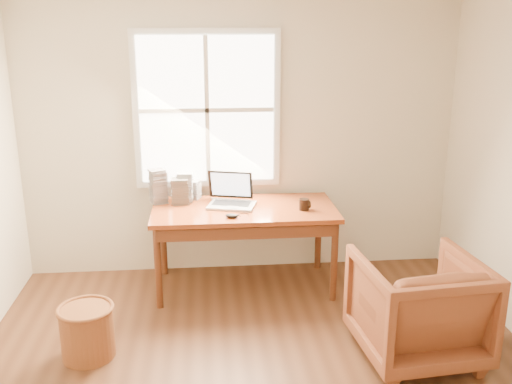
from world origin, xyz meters
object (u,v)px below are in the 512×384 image
desk (244,210)px  wicker_stool (87,332)px  armchair (417,307)px  laptop (232,190)px  cd_stack_a (185,188)px  coffee_mug (304,204)px

desk → wicker_stool: 1.67m
armchair → laptop: laptop is taller
desk → cd_stack_a: size_ratio=6.03×
cd_stack_a → wicker_stool: bearing=-118.6°
armchair → cd_stack_a: cd_stack_a is taller
laptop → coffee_mug: size_ratio=4.34×
desk → wicker_stool: size_ratio=4.28×
wicker_stool → laptop: (1.09, 1.07, 0.71)m
wicker_stool → coffee_mug: (1.71, 0.92, 0.61)m
desk → coffee_mug: 0.53m
armchair → cd_stack_a: size_ratio=3.14×
desk → coffee_mug: size_ratio=16.34×
armchair → cd_stack_a: (-1.65, 1.45, 0.50)m
desk → cd_stack_a: (-0.52, 0.22, 0.15)m
armchair → coffee_mug: size_ratio=8.52×
laptop → cd_stack_a: laptop is taller
desk → armchair: armchair is taller
laptop → coffee_mug: 0.64m
laptop → cd_stack_a: size_ratio=1.60×
wicker_stool → cd_stack_a: bearing=61.4°
wicker_stool → laptop: bearing=44.3°
armchair → wicker_stool: size_ratio=2.23×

